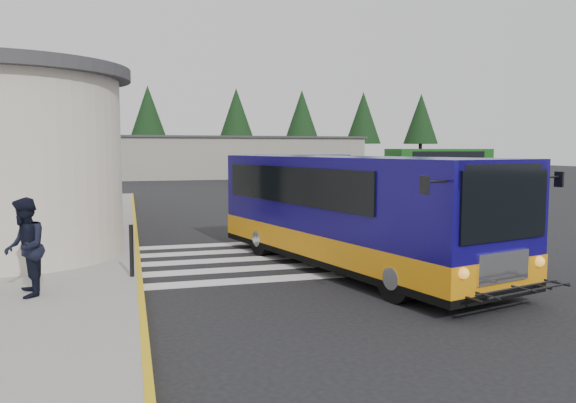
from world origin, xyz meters
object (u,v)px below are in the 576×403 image
object	(u,v)px
pedestrian_a	(55,234)
far_bus_a	(303,167)
transit_bus	(351,215)
pedestrian_b	(25,247)
bollard	(132,251)
far_bus_b	(439,163)

from	to	relation	value
pedestrian_a	far_bus_a	xyz separation A→B (m)	(16.41, 33.08, 0.44)
transit_bus	far_bus_a	xyz separation A→B (m)	(9.57, 34.50, 0.06)
pedestrian_a	far_bus_a	size ratio (longest dim) A/B	0.19
pedestrian_a	pedestrian_b	distance (m)	2.75
pedestrian_a	far_bus_a	bearing A→B (deg)	-47.62
transit_bus	bollard	bearing A→B (deg)	167.41
far_bus_b	far_bus_a	bearing A→B (deg)	71.87
pedestrian_b	far_bus_b	world-z (taller)	far_bus_b
pedestrian_a	transit_bus	bearing A→B (deg)	-122.92
pedestrian_b	bollard	xyz separation A→B (m)	(1.91, 1.16, -0.36)
far_bus_a	far_bus_b	world-z (taller)	far_bus_b
bollard	far_bus_a	world-z (taller)	far_bus_a
bollard	far_bus_b	xyz separation A→B (m)	(26.68, 32.13, 0.93)
pedestrian_a	far_bus_b	bearing A→B (deg)	-64.13
far_bus_b	transit_bus	bearing A→B (deg)	139.84
bollard	transit_bus	bearing A→B (deg)	1.81
pedestrian_b	far_bus_a	size ratio (longest dim) A/B	0.23
pedestrian_b	far_bus_a	bearing A→B (deg)	146.29
pedestrian_b	bollard	distance (m)	2.26
transit_bus	pedestrian_a	size ratio (longest dim) A/B	6.44
pedestrian_a	bollard	distance (m)	2.33
far_bus_a	pedestrian_b	bearing A→B (deg)	153.82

